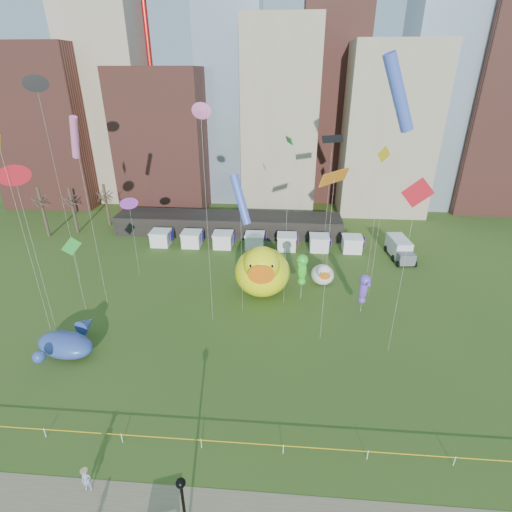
# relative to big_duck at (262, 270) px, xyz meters

# --- Properties ---
(ground) EXTENTS (160.00, 160.00, 0.00)m
(ground) POSITION_rel_big_duck_xyz_m (-3.04, -22.30, -3.30)
(ground) COLOR #324F18
(ground) RESTS_ON ground
(skyline) EXTENTS (101.00, 23.00, 68.00)m
(skyline) POSITION_rel_big_duck_xyz_m (-0.79, 38.77, 18.14)
(skyline) COLOR brown
(skyline) RESTS_ON ground
(pavilion) EXTENTS (38.00, 6.00, 3.20)m
(pavilion) POSITION_rel_big_duck_xyz_m (-7.04, 19.70, -1.70)
(pavilion) COLOR black
(pavilion) RESTS_ON ground
(vendor_tents) EXTENTS (33.24, 2.80, 2.40)m
(vendor_tents) POSITION_rel_big_duck_xyz_m (-2.02, 13.70, -2.19)
(vendor_tents) COLOR white
(vendor_tents) RESTS_ON ground
(bare_trees) EXTENTS (8.44, 6.44, 8.50)m
(bare_trees) POSITION_rel_big_duck_xyz_m (-33.21, 18.25, 0.71)
(bare_trees) COLOR #382B21
(bare_trees) RESTS_ON ground
(caution_tape) EXTENTS (50.00, 0.06, 0.90)m
(caution_tape) POSITION_rel_big_duck_xyz_m (-3.04, -22.30, -2.62)
(caution_tape) COLOR white
(caution_tape) RESTS_ON ground
(big_duck) EXTENTS (7.06, 9.40, 7.18)m
(big_duck) POSITION_rel_big_duck_xyz_m (0.00, 0.00, 0.00)
(big_duck) COLOR #FFFC0D
(big_duck) RESTS_ON ground
(small_duck) EXTENTS (3.13, 4.13, 3.14)m
(small_duck) POSITION_rel_big_duck_xyz_m (7.69, 3.02, -1.86)
(small_duck) COLOR white
(small_duck) RESTS_ON ground
(seahorse_green) EXTENTS (1.70, 1.93, 5.93)m
(seahorse_green) POSITION_rel_big_duck_xyz_m (4.80, -0.84, 0.97)
(seahorse_green) COLOR silver
(seahorse_green) RESTS_ON ground
(seahorse_purple) EXTENTS (1.50, 1.74, 4.88)m
(seahorse_purple) POSITION_rel_big_duck_xyz_m (11.63, -3.28, 0.04)
(seahorse_purple) COLOR silver
(seahorse_purple) RESTS_ON ground
(whale_inflatable) EXTENTS (6.50, 7.65, 2.62)m
(whale_inflatable) POSITION_rel_big_duck_xyz_m (-18.29, -12.80, -2.10)
(whale_inflatable) COLOR #3E3693
(whale_inflatable) RESTS_ON ground
(lamppost) EXTENTS (0.56, 0.56, 5.33)m
(lamppost) POSITION_rel_big_duck_xyz_m (-2.65, -28.30, -0.04)
(lamppost) COLOR black
(lamppost) RESTS_ON footpath
(box_truck) EXTENTS (3.15, 6.77, 2.79)m
(box_truck) POSITION_rel_big_duck_xyz_m (19.70, 12.05, -1.86)
(box_truck) COLOR silver
(box_truck) RESTS_ON ground
(woman) EXTENTS (0.69, 0.49, 1.80)m
(woman) POSITION_rel_big_duck_xyz_m (-9.87, -25.98, -2.38)
(woman) COLOR silver
(woman) RESTS_ON footpath
(kite_0) EXTENTS (2.28, 1.36, 17.51)m
(kite_0) POSITION_rel_big_duck_xyz_m (13.22, -10.05, 12.58)
(kite_0) COLOR silver
(kite_0) RESTS_ON ground
(kite_1) EXTENTS (2.22, 2.37, 21.40)m
(kite_1) POSITION_rel_big_duck_xyz_m (-18.29, -3.91, 15.94)
(kite_1) COLOR silver
(kite_1) RESTS_ON ground
(kite_2) EXTENTS (1.73, 0.89, 24.84)m
(kite_2) POSITION_rel_big_duck_xyz_m (-24.82, 2.12, 20.55)
(kite_2) COLOR silver
(kite_2) RESTS_ON ground
(kite_3) EXTENTS (1.81, 1.20, 9.13)m
(kite_3) POSITION_rel_big_duck_xyz_m (-20.38, -5.18, 4.64)
(kite_3) COLOR silver
(kite_3) RESTS_ON ground
(kite_4) EXTENTS (1.15, 1.78, 17.23)m
(kite_4) POSITION_rel_big_duck_xyz_m (14.10, 6.39, 12.39)
(kite_4) COLOR silver
(kite_4) RESTS_ON ground
(kite_5) EXTENTS (2.66, 2.73, 15.88)m
(kite_5) POSITION_rel_big_duck_xyz_m (-2.03, -4.00, 10.06)
(kite_5) COLOR silver
(kite_5) RESTS_ON ground
(kite_6) EXTENTS (2.80, 3.21, 17.54)m
(kite_6) POSITION_rel_big_duck_xyz_m (6.62, -8.52, 13.60)
(kite_6) COLOR silver
(kite_6) RESTS_ON ground
(kite_7) EXTENTS (1.40, 0.91, 10.99)m
(kite_7) POSITION_rel_big_duck_xyz_m (-16.99, 3.42, 6.90)
(kite_7) COLOR silver
(kite_7) RESTS_ON ground
(kite_8) EXTENTS (1.53, 1.54, 17.57)m
(kite_8) POSITION_rel_big_duck_xyz_m (-22.14, -8.64, 13.27)
(kite_8) COLOR silver
(kite_8) RESTS_ON ground
(kite_9) EXTENTS (1.37, 0.76, 22.72)m
(kite_9) POSITION_rel_big_duck_xyz_m (-5.12, -6.22, 18.54)
(kite_9) COLOR silver
(kite_9) RESTS_ON ground
(kite_10) EXTENTS (2.88, 1.73, 17.76)m
(kite_10) POSITION_rel_big_duck_xyz_m (8.34, 10.26, 13.89)
(kite_10) COLOR silver
(kite_10) RESTS_ON ground
(kite_11) EXTENTS (0.86, 2.06, 19.30)m
(kite_11) POSITION_rel_big_duck_xyz_m (2.72, -2.14, 15.39)
(kite_11) COLOR silver
(kite_11) RESTS_ON ground
(kite_13) EXTENTS (4.59, 2.64, 26.92)m
(kite_13) POSITION_rel_big_duck_xyz_m (13.23, 0.40, 19.86)
(kite_13) COLOR silver
(kite_13) RESTS_ON ground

